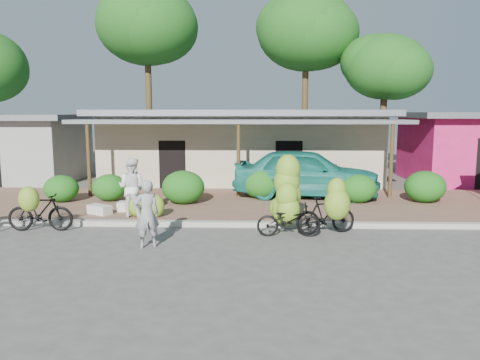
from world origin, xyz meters
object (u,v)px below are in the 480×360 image
object	(u,v)px
tree_near_right	(381,65)
bike_right	(329,210)
bike_center	(288,202)
bike_left	(39,210)
teal_van	(306,173)
sack_near	(132,206)
sack_far	(100,210)
vendor	(147,214)
bystander	(132,187)
tree_far_center	(144,24)
tree_center_right	(303,30)

from	to	relation	value
tree_near_right	bike_right	distance (m)	15.18
bike_center	bike_left	bearing A→B (deg)	90.34
teal_van	sack_near	bearing A→B (deg)	122.12
sack_far	vendor	size ratio (longest dim) A/B	0.45
bike_center	bystander	distance (m)	4.78
tree_far_center	bike_right	xyz separation A→B (m)	(8.27, -15.03, -7.51)
sack_far	teal_van	bearing A→B (deg)	25.39
bike_left	bystander	xyz separation A→B (m)	(2.21, 1.40, 0.41)
tree_far_center	tree_center_right	size ratio (longest dim) A/B	1.03
sack_far	teal_van	world-z (taller)	teal_van
bike_left	tree_center_right	bearing A→B (deg)	-31.83
bike_left	sack_near	world-z (taller)	bike_left
tree_near_right	sack_near	bearing A→B (deg)	-133.72
bike_left	bike_right	distance (m)	7.88
tree_near_right	bystander	size ratio (longest dim) A/B	4.10
bystander	tree_center_right	bearing A→B (deg)	-100.58
vendor	bike_right	bearing A→B (deg)	170.38
bike_left	bystander	distance (m)	2.65
bystander	bike_left	bearing A→B (deg)	46.35
sack_near	sack_far	size ratio (longest dim) A/B	1.13
bystander	teal_van	distance (m)	6.63
tree_far_center	vendor	size ratio (longest dim) A/B	6.25
tree_center_right	bike_left	world-z (taller)	tree_center_right
teal_van	bike_left	bearing A→B (deg)	129.52
vendor	bike_center	bearing A→B (deg)	177.76
sack_near	teal_van	bearing A→B (deg)	24.94
tree_far_center	bike_right	bearing A→B (deg)	-61.17
bike_center	sack_far	size ratio (longest dim) A/B	2.84
tree_near_right	teal_van	xyz separation A→B (m)	(-4.80, -8.41, -4.68)
bike_left	vendor	bearing A→B (deg)	-115.25
bike_center	sack_near	size ratio (longest dim) A/B	2.51
bike_left	vendor	size ratio (longest dim) A/B	1.09
bike_left	bike_right	bearing A→B (deg)	-93.75
tree_far_center	sack_near	bearing A→B (deg)	-79.45
tree_center_right	bike_center	bearing A→B (deg)	-96.77
vendor	bystander	bearing A→B (deg)	-93.14
bike_center	bystander	bearing A→B (deg)	73.49
tree_far_center	teal_van	world-z (taller)	tree_far_center
sack_far	sack_near	bearing A→B (deg)	28.32
sack_far	tree_near_right	bearing A→B (deg)	45.20
tree_near_right	vendor	size ratio (longest dim) A/B	4.45
bike_right	teal_van	size ratio (longest dim) A/B	0.33
tree_near_right	bike_left	world-z (taller)	tree_near_right
bike_center	tree_near_right	bearing A→B (deg)	-23.67
bike_left	sack_far	distance (m)	2.09
teal_van	vendor	bearing A→B (deg)	151.69
tree_center_right	sack_near	distance (m)	16.57
sack_far	tree_center_right	bearing A→B (deg)	61.05
bike_right	sack_far	distance (m)	7.08
sack_near	sack_far	distance (m)	1.00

